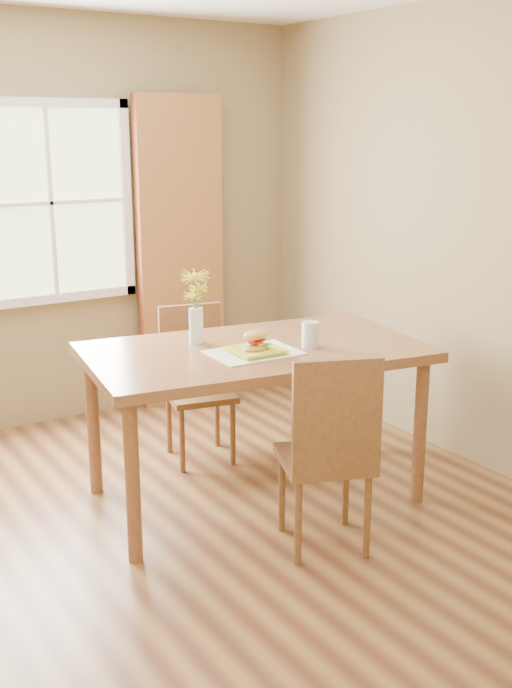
{
  "coord_description": "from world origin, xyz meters",
  "views": [
    {
      "loc": [
        -1.48,
        -3.33,
        1.99
      ],
      "look_at": [
        0.7,
        0.07,
        0.89
      ],
      "focal_mm": 42.0,
      "sensor_mm": 36.0,
      "label": 1
    }
  ],
  "objects_px": {
    "chair_near": "(330,446)",
    "flower_vase": "(196,300)",
    "water_glass": "(310,335)",
    "dining_table": "(255,363)",
    "chair_far": "(196,376)",
    "croissant_sandwich": "(256,341)"
  },
  "relations": [
    {
      "from": "water_glass",
      "to": "flower_vase",
      "type": "height_order",
      "value": "flower_vase"
    },
    {
      "from": "dining_table",
      "to": "chair_near",
      "type": "bearing_deg",
      "value": -83.67
    },
    {
      "from": "dining_table",
      "to": "water_glass",
      "type": "xyz_separation_m",
      "value": [
        0.25,
        -0.15,
        0.15
      ]
    },
    {
      "from": "water_glass",
      "to": "chair_far",
      "type": "bearing_deg",
      "value": 105.21
    },
    {
      "from": "water_glass",
      "to": "flower_vase",
      "type": "distance_m",
      "value": 0.64
    },
    {
      "from": "flower_vase",
      "to": "water_glass",
      "type": "bearing_deg",
      "value": -40.16
    },
    {
      "from": "dining_table",
      "to": "chair_near",
      "type": "distance_m",
      "value": 0.74
    },
    {
      "from": "chair_near",
      "to": "flower_vase",
      "type": "bearing_deg",
      "value": 122.53
    },
    {
      "from": "chair_near",
      "to": "water_glass",
      "type": "distance_m",
      "value": 0.72
    },
    {
      "from": "chair_near",
      "to": "croissant_sandwich",
      "type": "bearing_deg",
      "value": 115.09
    },
    {
      "from": "chair_near",
      "to": "flower_vase",
      "type": "distance_m",
      "value": 1.11
    },
    {
      "from": "chair_near",
      "to": "flower_vase",
      "type": "relative_size",
      "value": 2.52
    },
    {
      "from": "chair_far",
      "to": "water_glass",
      "type": "xyz_separation_m",
      "value": [
        0.23,
        -0.85,
        0.41
      ]
    },
    {
      "from": "chair_far",
      "to": "flower_vase",
      "type": "xyz_separation_m",
      "value": [
        -0.24,
        -0.46,
        0.58
      ]
    },
    {
      "from": "dining_table",
      "to": "croissant_sandwich",
      "type": "relative_size",
      "value": 11.37
    },
    {
      "from": "chair_far",
      "to": "croissant_sandwich",
      "type": "height_order",
      "value": "croissant_sandwich"
    },
    {
      "from": "dining_table",
      "to": "chair_far",
      "type": "xyz_separation_m",
      "value": [
        0.02,
        0.7,
        -0.26
      ]
    },
    {
      "from": "croissant_sandwich",
      "to": "water_glass",
      "type": "xyz_separation_m",
      "value": [
        0.32,
        -0.03,
        -0.01
      ]
    },
    {
      "from": "chair_near",
      "to": "chair_far",
      "type": "distance_m",
      "value": 1.4
    },
    {
      "from": "dining_table",
      "to": "chair_far",
      "type": "height_order",
      "value": "chair_far"
    },
    {
      "from": "dining_table",
      "to": "chair_near",
      "type": "xyz_separation_m",
      "value": [
        -0.03,
        -0.7,
        -0.22
      ]
    },
    {
      "from": "croissant_sandwich",
      "to": "chair_near",
      "type": "bearing_deg",
      "value": -96.03
    }
  ]
}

